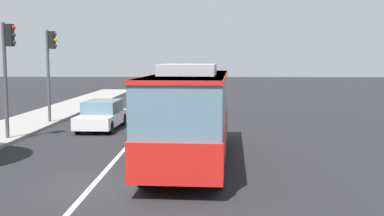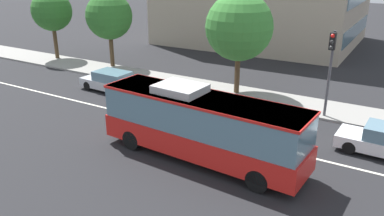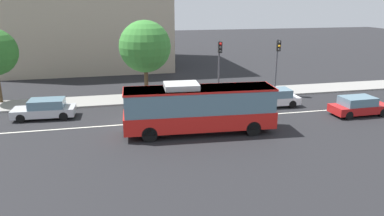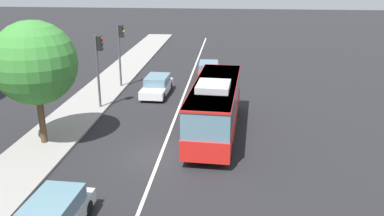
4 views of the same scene
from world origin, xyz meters
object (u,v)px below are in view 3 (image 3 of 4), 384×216
transit_bus (199,107)px  sedan_silver (45,109)px  sedan_white (273,98)px  street_tree_kerbside_left (145,47)px  traffic_light_mid_block (277,58)px  traffic_light_near_corner (219,60)px  sedan_red (359,106)px

transit_bus → sedan_silver: bearing=155.5°
sedan_white → sedan_silver: bearing=-0.3°
sedan_white → street_tree_kerbside_left: 11.82m
transit_bus → sedan_white: transit_bus is taller
transit_bus → traffic_light_mid_block: (9.27, 8.03, 1.75)m
traffic_light_near_corner → transit_bus: bearing=-24.0°
transit_bus → traffic_light_mid_block: size_ratio=1.95×
sedan_white → traffic_light_near_corner: traffic_light_near_corner is taller
sedan_silver → sedan_white: size_ratio=1.00×
sedan_red → traffic_light_near_corner: bearing=141.4°
street_tree_kerbside_left → sedan_silver: bearing=-153.9°
sedan_silver → sedan_red: same height
sedan_white → traffic_light_mid_block: size_ratio=0.88×
sedan_red → traffic_light_near_corner: (-9.22, 6.99, 2.84)m
traffic_light_mid_block → transit_bus: bearing=-44.6°
traffic_light_near_corner → street_tree_kerbside_left: size_ratio=0.75×
sedan_silver → street_tree_kerbside_left: bearing=-151.6°
sedan_silver → traffic_light_mid_block: bearing=-170.7°
transit_bus → traffic_light_mid_block: traffic_light_mid_block is taller
sedan_silver → traffic_light_mid_block: (19.87, 2.43, 2.84)m
transit_bus → sedan_red: transit_bus is taller
sedan_red → sedan_white: (-5.48, 3.73, 0.00)m
transit_bus → street_tree_kerbside_left: 10.29m
transit_bus → street_tree_kerbside_left: (-2.54, 9.55, 2.89)m
sedan_silver → sedan_white: (18.15, -0.75, 0.00)m
transit_bus → traffic_light_mid_block: bearing=44.3°
traffic_light_near_corner → street_tree_kerbside_left: street_tree_kerbside_left is taller
traffic_light_near_corner → street_tree_kerbside_left: (-6.35, 1.44, 1.14)m
street_tree_kerbside_left → traffic_light_mid_block: bearing=-7.3°
sedan_silver → traffic_light_near_corner: traffic_light_near_corner is taller
sedan_red → street_tree_kerbside_left: bearing=150.2°
transit_bus → sedan_silver: (-10.60, 5.60, -1.09)m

